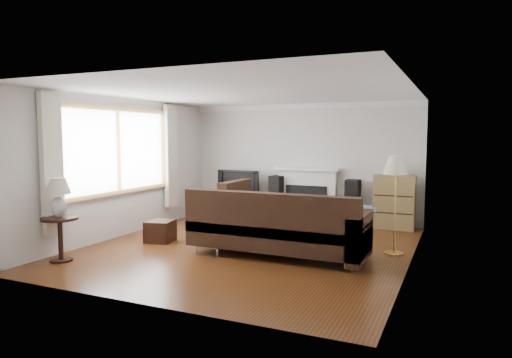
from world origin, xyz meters
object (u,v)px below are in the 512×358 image
at_px(tv_stand, 241,206).
at_px(sectional_sofa, 278,225).
at_px(side_table, 60,239).
at_px(coffee_table, 314,224).
at_px(floor_lamp, 395,206).
at_px(bookshelf, 394,202).

height_order(tv_stand, sectional_sofa, sectional_sofa).
bearing_deg(tv_stand, side_table, -100.24).
bearing_deg(side_table, tv_stand, 79.76).
height_order(coffee_table, side_table, side_table).
bearing_deg(floor_lamp, bookshelf, 97.45).
bearing_deg(tv_stand, coffee_table, -29.21).
relative_size(tv_stand, side_table, 1.53).
xyz_separation_m(sectional_sofa, side_table, (-2.76, -1.60, -0.14)).
xyz_separation_m(bookshelf, floor_lamp, (0.26, -1.99, 0.23)).
relative_size(tv_stand, floor_lamp, 0.65).
bearing_deg(side_table, coffee_table, 48.17).
distance_m(sectional_sofa, floor_lamp, 1.81).
xyz_separation_m(bookshelf, sectional_sofa, (-1.35, -2.77, -0.06)).
height_order(sectional_sofa, coffee_table, sectional_sofa).
xyz_separation_m(coffee_table, side_table, (-2.85, -3.18, 0.12)).
bearing_deg(coffee_table, sectional_sofa, -110.44).
distance_m(sectional_sofa, side_table, 3.19).
bearing_deg(coffee_table, side_table, -148.96).
relative_size(sectional_sofa, side_table, 4.48).
bearing_deg(side_table, floor_lamp, 28.58).
height_order(bookshelf, floor_lamp, floor_lamp).
xyz_separation_m(tv_stand, floor_lamp, (3.59, -1.96, 0.51)).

